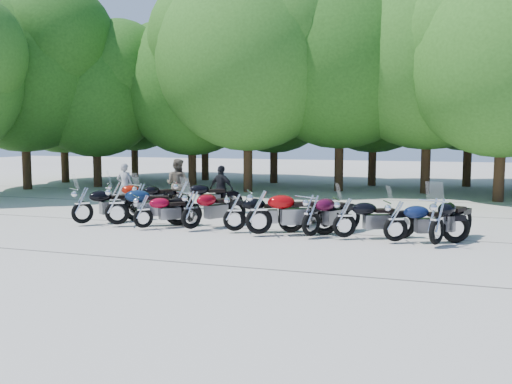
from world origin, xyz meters
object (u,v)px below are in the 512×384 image
(motorcycle_0, at_px, (82,204))
(rider_2, at_px, (222,189))
(motorcycle_4, at_px, (234,211))
(motorcycle_7, at_px, (345,216))
(motorcycle_2, at_px, (143,210))
(motorcycle_5, at_px, (259,210))
(motorcycle_10, at_px, (116,195))
(motorcycle_12, at_px, (182,196))
(motorcycle_11, at_px, (140,197))
(motorcycle_1, at_px, (117,204))
(motorcycle_3, at_px, (191,209))
(motorcycle_8, at_px, (396,220))
(rider_1, at_px, (178,184))
(motorcycle_9, at_px, (437,220))
(motorcycle_6, at_px, (311,214))
(rider_0, at_px, (125,186))

(motorcycle_0, distance_m, rider_2, 4.89)
(motorcycle_4, relative_size, motorcycle_7, 1.00)
(motorcycle_2, relative_size, rider_2, 1.22)
(motorcycle_5, bearing_deg, motorcycle_10, 39.14)
(motorcycle_2, relative_size, motorcycle_12, 0.86)
(motorcycle_11, bearing_deg, motorcycle_10, 19.50)
(motorcycle_1, xyz_separation_m, motorcycle_10, (-1.77, 2.70, -0.10))
(motorcycle_3, relative_size, motorcycle_5, 0.91)
(motorcycle_2, distance_m, motorcycle_8, 7.14)
(rider_1, bearing_deg, motorcycle_4, 137.46)
(motorcycle_11, bearing_deg, motorcycle_9, -169.87)
(motorcycle_0, bearing_deg, rider_1, -67.93)
(motorcycle_4, xyz_separation_m, motorcycle_11, (-4.45, 2.46, -0.03))
(motorcycle_6, height_order, motorcycle_9, motorcycle_9)
(motorcycle_8, bearing_deg, motorcycle_11, 51.74)
(motorcycle_6, xyz_separation_m, motorcycle_12, (-5.09, 2.70, 0.02))
(motorcycle_10, relative_size, motorcycle_11, 1.01)
(motorcycle_8, relative_size, motorcycle_11, 1.03)
(motorcycle_11, distance_m, rider_1, 1.74)
(motorcycle_7, distance_m, motorcycle_8, 1.32)
(motorcycle_0, xyz_separation_m, motorcycle_1, (1.14, 0.12, 0.05))
(motorcycle_5, bearing_deg, motorcycle_9, -116.10)
(motorcycle_11, bearing_deg, motorcycle_12, -149.44)
(motorcycle_10, xyz_separation_m, motorcycle_11, (1.04, -0.11, -0.01))
(motorcycle_3, relative_size, motorcycle_6, 0.99)
(motorcycle_6, bearing_deg, motorcycle_11, 9.13)
(motorcycle_5, bearing_deg, rider_2, 7.75)
(motorcycle_4, xyz_separation_m, rider_1, (-3.74, 4.02, 0.30))
(motorcycle_10, bearing_deg, rider_0, -11.94)
(motorcycle_9, xyz_separation_m, rider_2, (-7.22, 3.84, 0.16))
(motorcycle_0, xyz_separation_m, motorcycle_6, (7.08, 0.15, -0.01))
(motorcycle_8, bearing_deg, motorcycle_4, 66.26)
(motorcycle_1, distance_m, rider_2, 4.16)
(motorcycle_7, bearing_deg, motorcycle_8, -120.71)
(motorcycle_11, distance_m, motorcycle_12, 1.59)
(motorcycle_2, distance_m, motorcycle_5, 3.54)
(rider_0, bearing_deg, rider_1, -177.55)
(motorcycle_3, bearing_deg, rider_0, -10.56)
(motorcycle_2, distance_m, rider_2, 4.01)
(motorcycle_7, distance_m, motorcycle_9, 2.32)
(motorcycle_8, height_order, motorcycle_11, motorcycle_8)
(motorcycle_6, distance_m, rider_0, 8.82)
(motorcycle_5, xyz_separation_m, motorcycle_10, (-6.31, 2.87, -0.11))
(motorcycle_9, xyz_separation_m, motorcycle_12, (-8.28, 2.87, -0.01))
(motorcycle_2, xyz_separation_m, motorcycle_3, (1.42, 0.25, 0.07))
(motorcycle_5, height_order, motorcycle_10, motorcycle_5)
(rider_1, bearing_deg, motorcycle_8, 157.50)
(motorcycle_2, relative_size, motorcycle_8, 0.94)
(rider_2, bearing_deg, motorcycle_3, 112.77)
(motorcycle_3, xyz_separation_m, motorcycle_9, (6.71, -0.19, 0.03))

